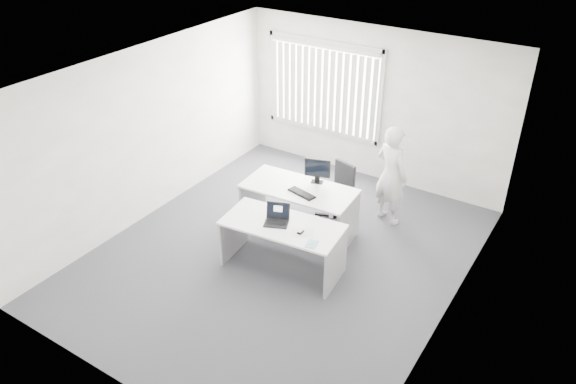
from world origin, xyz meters
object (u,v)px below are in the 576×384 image
Objects in this scene: person at (391,175)px; monitor at (317,171)px; desk_far at (299,200)px; laptop at (276,216)px; office_chair at (338,201)px; desk_near at (282,236)px.

monitor is (-0.91, -0.78, 0.16)m from person.
desk_far is 1.08× the size of person.
laptop is at bearing 88.90° from person.
office_chair is 0.58× the size of person.
desk_far is 1.53m from person.
laptop is at bearing -80.09° from desk_far.
person is (0.73, 0.39, 0.53)m from office_chair.
laptop is (-0.81, -2.07, 0.06)m from person.
monitor reaches higher than desk_near.
laptop is (-0.07, -0.05, 0.34)m from desk_near.
monitor reaches higher than office_chair.
person is (1.05, 1.08, 0.26)m from desk_far.
laptop reaches higher than desk_near.
desk_near is 0.35m from laptop.
laptop reaches higher than desk_far.
desk_near is 1.65m from office_chair.
person is 1.21m from monitor.
monitor is at bearing 59.83° from desk_far.
laptop is 1.29m from monitor.
monitor is (0.15, 0.30, 0.42)m from desk_far.
office_chair is 2.40× the size of monitor.
office_chair is at bearing 61.11° from desk_far.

